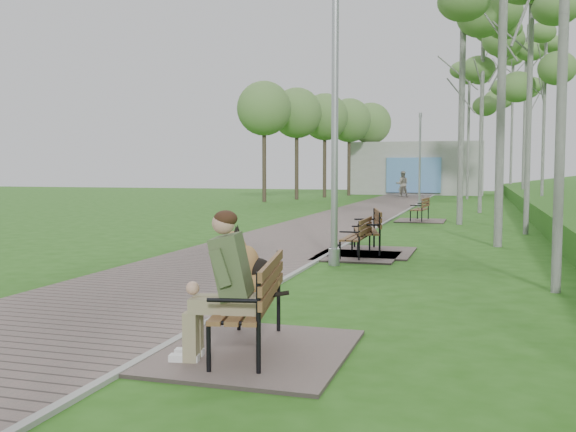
% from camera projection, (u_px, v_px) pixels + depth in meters
% --- Properties ---
extents(walkway, '(3.50, 67.00, 0.04)m').
position_uv_depth(walkway, '(328.00, 225.00, 22.08)').
color(walkway, '#6E6059').
rests_on(walkway, ground).
extents(kerb, '(0.10, 67.00, 0.05)m').
position_uv_depth(kerb, '(379.00, 226.00, 21.58)').
color(kerb, '#999993').
rests_on(kerb, ground).
extents(building_north, '(10.00, 5.20, 4.00)m').
position_uv_depth(building_north, '(417.00, 168.00, 50.03)').
color(building_north, '#9E9E99').
rests_on(building_north, ground).
extents(bench_main, '(2.02, 2.25, 1.77)m').
position_uv_depth(bench_main, '(240.00, 307.00, 6.70)').
color(bench_main, '#6E6059').
rests_on(bench_main, ground).
extents(bench_second, '(1.75, 1.94, 1.07)m').
position_uv_depth(bench_second, '(356.00, 248.00, 14.09)').
color(bench_second, '#6E6059').
rests_on(bench_second, ground).
extents(bench_third, '(2.03, 2.25, 1.24)m').
position_uv_depth(bench_third, '(367.00, 243.00, 14.81)').
color(bench_third, '#6E6059').
rests_on(bench_third, ground).
extents(bench_far, '(1.77, 1.96, 1.08)m').
position_uv_depth(bench_far, '(420.00, 216.00, 23.83)').
color(bench_far, '#6E6059').
rests_on(bench_far, ground).
extents(lamp_post_second, '(0.23, 0.23, 5.92)m').
position_uv_depth(lamp_post_second, '(335.00, 127.00, 12.70)').
color(lamp_post_second, '#A3A5AB').
rests_on(lamp_post_second, ground).
extents(lamp_post_third, '(0.19, 0.19, 4.79)m').
position_uv_depth(lamp_post_third, '(420.00, 163.00, 32.63)').
color(lamp_post_third, '#A3A5AB').
rests_on(lamp_post_third, ground).
extents(pedestrian_near, '(0.54, 0.36, 1.45)m').
position_uv_depth(pedestrian_near, '(402.00, 186.00, 45.13)').
color(pedestrian_near, white).
rests_on(pedestrian_near, ground).
extents(pedestrian_far, '(1.01, 0.86, 1.80)m').
position_uv_depth(pedestrian_far, '(402.00, 184.00, 44.45)').
color(pedestrian_far, gray).
rests_on(pedestrian_far, ground).
extents(birch_far_a, '(2.22, 2.22, 7.66)m').
position_uv_depth(birch_far_a, '(545.00, 69.00, 26.02)').
color(birch_far_a, silver).
rests_on(birch_far_a, ground).
extents(birch_far_b, '(2.59, 2.59, 8.50)m').
position_uv_depth(birch_far_b, '(483.00, 60.00, 27.84)').
color(birch_far_b, silver).
rests_on(birch_far_b, ground).
extents(birch_far_c, '(2.44, 2.44, 9.57)m').
position_uv_depth(birch_far_c, '(526.00, 69.00, 35.59)').
color(birch_far_c, silver).
rests_on(birch_far_c, ground).
extents(birch_distant_a, '(2.37, 2.37, 9.34)m').
position_uv_depth(birch_distant_a, '(469.00, 84.00, 40.72)').
color(birch_distant_a, silver).
rests_on(birch_distant_a, ground).
extents(birch_distant_b, '(2.94, 2.94, 10.85)m').
position_uv_depth(birch_distant_b, '(513.00, 81.00, 47.81)').
color(birch_distant_b, silver).
rests_on(birch_distant_b, ground).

